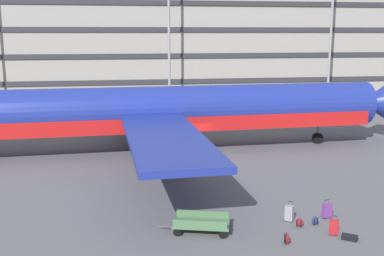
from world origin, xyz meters
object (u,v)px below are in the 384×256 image
Objects in this scene: suitcase_black at (289,213)px; backpack_teal at (287,239)px; airliner at (156,111)px; suitcase_large at (350,237)px; baggage_cart at (201,224)px; backpack_silver at (300,223)px; backpack_small at (315,221)px; suitcase_upright at (334,227)px; suitcase_purple at (327,210)px.

suitcase_black is 2.62m from backpack_teal.
backpack_teal is at bearing -76.01° from airliner.
baggage_cart is (-6.45, 1.82, 0.32)m from suitcase_large.
airliner reaches higher than backpack_silver.
backpack_teal is 2.75m from backpack_small.
backpack_silver is 0.96× the size of backpack_small.
backpack_silver is at bearing -1.18° from baggage_cart.
suitcase_purple is at bearing 74.04° from suitcase_upright.
backpack_small is at bearing -142.90° from suitcase_purple.
suitcase_upright is 1.66m from backpack_silver.
baggage_cart is (-4.50, -0.61, -0.01)m from suitcase_black.
backpack_small is (-0.87, 1.84, 0.10)m from suitcase_large.
baggage_cart is at bearing 152.78° from backpack_teal.
airliner is 16.21m from suitcase_black.
backpack_teal is at bearing 179.94° from suitcase_large.
airliner reaches higher than baggage_cart.
airliner is 19.19m from suitcase_large.
suitcase_upright reaches higher than backpack_teal.
airliner is at bearing 93.02° from baggage_cart.
airliner is 42.30× the size of suitcase_upright.
baggage_cart is (0.83, -15.67, -2.74)m from airliner.
backpack_silver is 0.14× the size of baggage_cart.
baggage_cart is at bearing 164.26° from suitcase_large.
airliner is 52.61× the size of suitcase_large.
backpack_small is (-0.94, -0.71, -0.20)m from suitcase_purple.
suitcase_large is at bearing -91.66° from suitcase_purple.
backpack_small is at bearing 115.32° from suitcase_large.
suitcase_upright is 2.50m from backpack_teal.
backpack_small reaches higher than suitcase_large.
backpack_silver is (-1.18, 1.14, -0.20)m from suitcase_upright.
suitcase_large is (-0.07, -2.55, -0.29)m from suitcase_purple.
suitcase_large is 0.81m from suitcase_upright.
suitcase_upright is 2.03× the size of backpack_small.
backpack_small is at bearing 106.75° from suitcase_upright.
backpack_teal is (4.36, -17.49, -2.92)m from airliner.
baggage_cart is at bearing -179.80° from backpack_small.
suitcase_black is (-2.02, -0.13, 0.03)m from suitcase_purple.
baggage_cart reaches higher than backpack_silver.
suitcase_upright is at bearing -105.96° from suitcase_purple.
suitcase_upright is at bearing -43.93° from backpack_silver.
backpack_silver is at bearing 54.03° from backpack_teal.
suitcase_purple is at bearing 6.41° from baggage_cart.
baggage_cart is at bearing -86.98° from airliner.
suitcase_large is 2.92m from backpack_teal.
backpack_teal is at bearing -111.92° from suitcase_black.
backpack_silver reaches higher than suitcase_large.
suitcase_black is (5.33, -15.06, -2.73)m from airliner.
backpack_silver is at bearing -171.69° from backpack_small.
airliner is 74.05× the size of backpack_teal.
suitcase_black is 2.16× the size of backpack_small.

